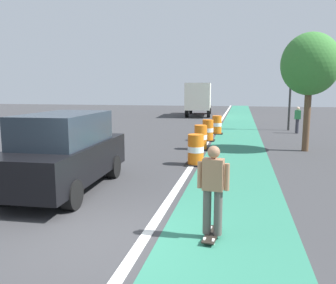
{
  "coord_description": "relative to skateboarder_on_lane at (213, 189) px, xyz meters",
  "views": [
    {
      "loc": [
        2.53,
        -5.48,
        2.66
      ],
      "look_at": [
        0.43,
        4.44,
        1.1
      ],
      "focal_mm": 36.84,
      "sensor_mm": 36.0,
      "label": 1
    }
  ],
  "objects": [
    {
      "name": "pedestrian_crossing",
      "position": [
        3.81,
        16.03,
        -0.05
      ],
      "size": [
        0.34,
        0.2,
        1.61
      ],
      "color": "#33333D",
      "rests_on": "ground"
    },
    {
      "name": "traffic_barrel_front",
      "position": [
        -1.08,
        5.98,
        -0.38
      ],
      "size": [
        0.73,
        0.73,
        1.09
      ],
      "color": "orange",
      "rests_on": "ground"
    },
    {
      "name": "traffic_light_corner",
      "position": [
        3.52,
        17.58,
        2.59
      ],
      "size": [
        0.41,
        0.32,
        5.1
      ],
      "color": "#2D2D2D",
      "rests_on": "ground"
    },
    {
      "name": "delivery_truck_down_block",
      "position": [
        -3.73,
        28.9,
        0.94
      ],
      "size": [
        2.8,
        7.74,
        3.23
      ],
      "color": "silver",
      "rests_on": "ground"
    },
    {
      "name": "street_tree_sidewalk",
      "position": [
        3.22,
        9.73,
        2.76
      ],
      "size": [
        2.4,
        2.4,
        5.0
      ],
      "color": "brown",
      "rests_on": "ground"
    },
    {
      "name": "traffic_barrel_mid",
      "position": [
        -1.27,
        9.17,
        -0.38
      ],
      "size": [
        0.73,
        0.73,
        1.09
      ],
      "color": "orange",
      "rests_on": "ground"
    },
    {
      "name": "parked_suv_nearest",
      "position": [
        -4.06,
        2.24,
        0.12
      ],
      "size": [
        2.06,
        4.67,
        2.04
      ],
      "color": "black",
      "rests_on": "ground"
    },
    {
      "name": "bike_lane_strip",
      "position": [
        0.31,
        11.56,
        -0.91
      ],
      "size": [
        2.5,
        80.0,
        0.01
      ],
      "primitive_type": "cube",
      "color": "#2D755B",
      "rests_on": "ground"
    },
    {
      "name": "skateboarder_on_lane",
      "position": [
        0.0,
        0.0,
        0.0
      ],
      "size": [
        0.57,
        0.82,
        1.69
      ],
      "color": "black",
      "rests_on": "ground"
    },
    {
      "name": "lane_divider_stripe",
      "position": [
        -1.19,
        11.56,
        -0.91
      ],
      "size": [
        0.2,
        80.0,
        0.01
      ],
      "primitive_type": "cube",
      "color": "silver",
      "rests_on": "ground"
    },
    {
      "name": "traffic_barrel_far",
      "position": [
        -0.95,
        14.75,
        -0.38
      ],
      "size": [
        0.73,
        0.73,
        1.09
      ],
      "color": "orange",
      "rests_on": "ground"
    },
    {
      "name": "ground_plane",
      "position": [
        -2.09,
        -0.44,
        -0.91
      ],
      "size": [
        100.0,
        100.0,
        0.0
      ],
      "primitive_type": "plane",
      "color": "#38383A"
    },
    {
      "name": "traffic_barrel_back",
      "position": [
        -1.21,
        11.87,
        -0.38
      ],
      "size": [
        0.73,
        0.73,
        1.09
      ],
      "color": "orange",
      "rests_on": "ground"
    }
  ]
}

